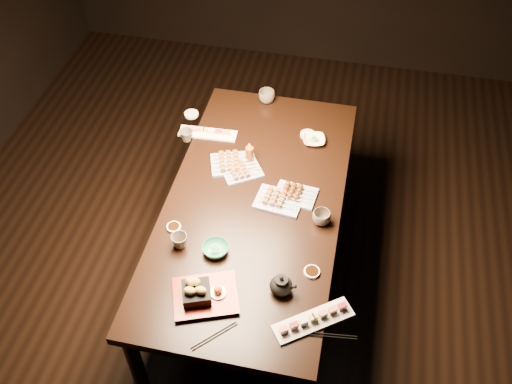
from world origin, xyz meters
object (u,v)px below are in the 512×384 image
(yakitori_plate_right, at_px, (279,198))
(yakitori_plate_left, at_px, (242,169))
(sushi_platter_far, at_px, (208,132))
(teacup_mid_right, at_px, (321,218))
(dining_table, at_px, (254,246))
(teapot, at_px, (281,284))
(teacup_far_right, at_px, (267,96))
(tempura_tray, at_px, (205,291))
(sushi_platter_near, at_px, (313,319))
(teacup_far_left, at_px, (186,135))
(edamame_bowl_green, at_px, (215,249))
(condiment_bottle, at_px, (250,152))
(edamame_bowl_cream, at_px, (314,140))
(yakitori_plate_center, at_px, (233,161))
(teacup_near_left, at_px, (180,241))

(yakitori_plate_right, bearing_deg, yakitori_plate_left, 150.73)
(sushi_platter_far, xyz_separation_m, teacup_mid_right, (0.73, -0.53, 0.02))
(dining_table, height_order, teapot, teapot)
(sushi_platter_far, height_order, teacup_far_right, teacup_far_right)
(tempura_tray, bearing_deg, dining_table, 61.32)
(sushi_platter_near, distance_m, teacup_far_right, 1.55)
(teacup_mid_right, bearing_deg, dining_table, 169.30)
(dining_table, relative_size, yakitori_plate_right, 7.62)
(tempura_tray, distance_m, teacup_far_left, 1.07)
(edamame_bowl_green, xyz_separation_m, teacup_far_left, (-0.37, 0.74, 0.02))
(sushi_platter_near, bearing_deg, condiment_bottle, 81.88)
(edamame_bowl_green, xyz_separation_m, condiment_bottle, (0.02, 0.64, 0.05))
(edamame_bowl_cream, relative_size, teacup_far_left, 1.68)
(yakitori_plate_center, bearing_deg, teacup_far_left, 136.40)
(yakitori_plate_right, relative_size, teacup_far_right, 2.37)
(yakitori_plate_center, relative_size, tempura_tray, 0.85)
(yakitori_plate_center, bearing_deg, dining_table, -74.08)
(teacup_far_right, relative_size, teapot, 0.81)
(sushi_platter_near, xyz_separation_m, yakitori_plate_left, (-0.51, 0.83, 0.00))
(teacup_near_left, xyz_separation_m, teacup_mid_right, (0.65, 0.29, -0.00))
(edamame_bowl_green, bearing_deg, teacup_mid_right, 31.63)
(sushi_platter_near, xyz_separation_m, teacup_far_left, (-0.88, 1.02, 0.01))
(teapot, height_order, condiment_bottle, condiment_bottle)
(yakitori_plate_center, distance_m, teacup_mid_right, 0.61)
(sushi_platter_far, bearing_deg, teapot, 119.50)
(yakitori_plate_left, bearing_deg, teacup_mid_right, -61.83)
(yakitori_plate_right, height_order, teacup_far_left, teacup_far_left)
(edamame_bowl_green, distance_m, tempura_tray, 0.26)
(yakitori_plate_right, bearing_deg, sushi_platter_far, 145.62)
(yakitori_plate_center, distance_m, edamame_bowl_cream, 0.49)
(teacup_mid_right, bearing_deg, yakitori_plate_left, 150.64)
(sushi_platter_near, relative_size, teacup_far_left, 4.80)
(edamame_bowl_green, height_order, condiment_bottle, condiment_bottle)
(edamame_bowl_cream, distance_m, teapot, 1.03)
(teacup_far_left, bearing_deg, edamame_bowl_cream, 10.52)
(sushi_platter_far, bearing_deg, yakitori_plate_right, 136.27)
(yakitori_plate_left, relative_size, teacup_far_left, 2.74)
(dining_table, height_order, teacup_mid_right, teacup_mid_right)
(yakitori_plate_right, height_order, teacup_far_right, teacup_far_right)
(yakitori_plate_center, xyz_separation_m, tempura_tray, (0.08, -0.86, 0.02))
(teacup_near_left, xyz_separation_m, teacup_far_right, (0.19, 1.19, 0.00))
(tempura_tray, bearing_deg, sushi_platter_far, 84.43)
(teacup_near_left, height_order, teacup_mid_right, teacup_near_left)
(teapot, bearing_deg, yakitori_plate_left, 117.57)
(edamame_bowl_green, bearing_deg, sushi_platter_near, -28.53)
(yakitori_plate_right, relative_size, teacup_near_left, 2.95)
(yakitori_plate_right, bearing_deg, dining_table, -162.43)
(dining_table, xyz_separation_m, teacup_near_left, (-0.29, -0.36, 0.41))
(dining_table, bearing_deg, teacup_far_left, 128.70)
(sushi_platter_near, xyz_separation_m, tempura_tray, (-0.49, 0.02, 0.03))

